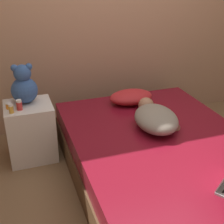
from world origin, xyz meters
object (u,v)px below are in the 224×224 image
object	(u,v)px
person_lying	(155,118)
bottle_amber	(11,109)
pillow	(131,97)
bottle_red	(19,105)
teddy_bear	(24,86)
bottle_orange	(9,106)

from	to	relation	value
person_lying	bottle_amber	distance (m)	1.27
pillow	bottle_red	xyz separation A→B (m)	(-1.12, -0.11, 0.12)
pillow	person_lying	world-z (taller)	person_lying
bottle_amber	pillow	bearing A→B (deg)	7.45
bottle_amber	teddy_bear	bearing A→B (deg)	54.90
bottle_red	bottle_amber	bearing A→B (deg)	-146.67
teddy_bear	bottle_orange	size ratio (longest dim) A/B	6.40
bottle_amber	person_lying	bearing A→B (deg)	-17.97
bottle_red	bottle_amber	xyz separation A→B (m)	(-0.07, -0.05, -0.01)
pillow	teddy_bear	bearing A→B (deg)	177.70
bottle_orange	bottle_amber	size ratio (longest dim) A/B	0.69
bottle_orange	bottle_amber	distance (m)	0.11
person_lying	pillow	bearing A→B (deg)	100.14
person_lying	bottle_orange	distance (m)	1.32
pillow	bottle_amber	size ratio (longest dim) A/B	5.41
bottle_orange	bottle_red	bearing A→B (deg)	-32.13
teddy_bear	bottle_amber	bearing A→B (deg)	-125.10
teddy_bear	pillow	bearing A→B (deg)	-2.30
pillow	bottle_red	world-z (taller)	bottle_red
person_lying	bottle_red	distance (m)	1.21
bottle_red	bottle_orange	bearing A→B (deg)	147.87
bottle_orange	bottle_amber	xyz separation A→B (m)	(0.02, -0.11, 0.01)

